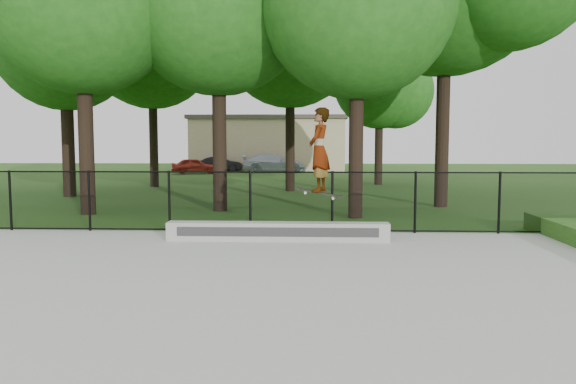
# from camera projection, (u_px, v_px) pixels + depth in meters

# --- Properties ---
(ground) EXTENTS (100.00, 100.00, 0.00)m
(ground) POSITION_uv_depth(u_px,v_px,m) (205.00, 303.00, 7.90)
(ground) COLOR #214E16
(ground) RESTS_ON ground
(concrete_slab) EXTENTS (14.00, 12.00, 0.06)m
(concrete_slab) POSITION_uv_depth(u_px,v_px,m) (205.00, 301.00, 7.90)
(concrete_slab) COLOR #A8A7A2
(concrete_slab) RESTS_ON ground
(grind_ledge) EXTENTS (4.95, 0.40, 0.41)m
(grind_ledge) POSITION_uv_depth(u_px,v_px,m) (278.00, 232.00, 12.52)
(grind_ledge) COLOR #9FA09B
(grind_ledge) RESTS_ON concrete_slab
(car_a) EXTENTS (3.46, 2.09, 1.11)m
(car_a) POSITION_uv_depth(u_px,v_px,m) (195.00, 166.00, 39.23)
(car_a) COLOR maroon
(car_a) RESTS_ON ground
(car_b) EXTENTS (3.19, 1.48, 1.13)m
(car_b) POSITION_uv_depth(u_px,v_px,m) (220.00, 164.00, 42.65)
(car_b) COLOR black
(car_b) RESTS_ON ground
(car_c) EXTENTS (4.41, 2.21, 1.35)m
(car_c) POSITION_uv_depth(u_px,v_px,m) (274.00, 163.00, 41.16)
(car_c) COLOR #9FA8B4
(car_c) RESTS_ON ground
(skater_airborne) EXTENTS (0.83, 0.76, 1.99)m
(skater_airborne) POSITION_uv_depth(u_px,v_px,m) (319.00, 151.00, 12.17)
(skater_airborne) COLOR black
(skater_airborne) RESTS_ON ground
(chainlink_fence) EXTENTS (16.06, 0.06, 1.50)m
(chainlink_fence) POSITION_uv_depth(u_px,v_px,m) (250.00, 201.00, 13.70)
(chainlink_fence) COLOR black
(chainlink_fence) RESTS_ON concrete_slab
(tree_row) EXTENTS (21.08, 18.26, 11.85)m
(tree_row) POSITION_uv_depth(u_px,v_px,m) (255.00, 18.00, 21.26)
(tree_row) COLOR black
(tree_row) RESTS_ON ground
(distant_building) EXTENTS (12.40, 6.40, 4.30)m
(distant_building) POSITION_uv_depth(u_px,v_px,m) (269.00, 143.00, 45.60)
(distant_building) COLOR tan
(distant_building) RESTS_ON ground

